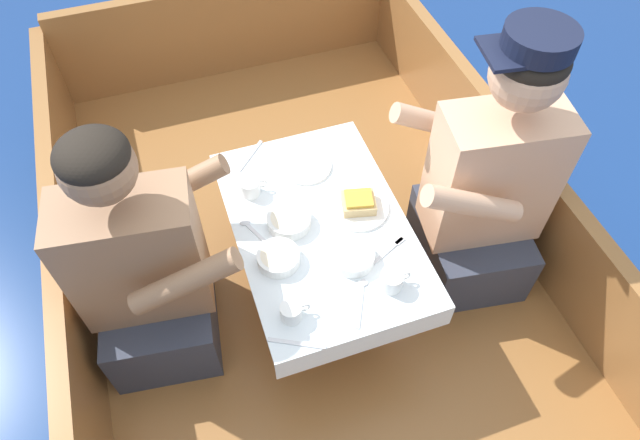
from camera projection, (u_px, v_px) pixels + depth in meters
ground_plane at (323, 331)px, 2.46m from camera, size 60.00×60.00×0.00m
boat_deck at (323, 314)px, 2.34m from camera, size 1.79×3.07×0.30m
gunwale_port at (76, 338)px, 1.88m from camera, size 0.06×3.07×0.42m
gunwale_starboard at (532, 206)px, 2.23m from camera, size 0.06×3.07×0.42m
bow_coaming at (226, 29)px, 2.90m from camera, size 1.67×0.06×0.48m
cockpit_table at (320, 232)px, 1.94m from camera, size 0.57×0.86×0.42m
person_port at (146, 272)px, 1.82m from camera, size 0.56×0.50×0.98m
person_starboard at (486, 189)px, 1.96m from camera, size 0.57×0.51×1.08m
plate_sandwich at (358, 207)px, 1.94m from camera, size 0.21×0.21×0.01m
plate_bread at (306, 166)px, 2.06m from camera, size 0.18×0.18×0.01m
sandwich at (359, 202)px, 1.92m from camera, size 0.13×0.12×0.05m
bowl_port_near at (353, 256)px, 1.80m from camera, size 0.14×0.14×0.04m
bowl_starboard_near at (289, 220)px, 1.89m from camera, size 0.15×0.15×0.04m
bowl_center_far at (278, 258)px, 1.79m from camera, size 0.14×0.14×0.04m
coffee_cup_port at (392, 280)px, 1.73m from camera, size 0.10×0.07×0.06m
coffee_cup_starboard at (292, 312)px, 1.67m from camera, size 0.09×0.07×0.06m
coffee_cup_center at (250, 187)px, 1.96m from camera, size 0.10×0.07×0.06m
utensil_spoon_center at (253, 230)px, 1.89m from camera, size 0.09×0.16×0.01m
utensil_spoon_starboard at (361, 295)px, 1.73m from camera, size 0.09×0.16×0.01m
utensil_knife_starboard at (297, 343)px, 1.64m from camera, size 0.16×0.09×0.00m
utensil_fork_port at (389, 250)px, 1.84m from camera, size 0.16×0.09×0.00m
utensil_knife_port at (250, 156)px, 2.10m from camera, size 0.13×0.13×0.00m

